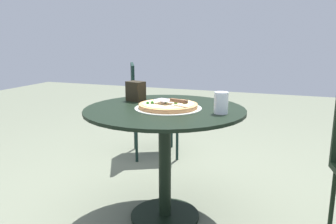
# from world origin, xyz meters

# --- Properties ---
(ground_plane) EXTENTS (10.00, 10.00, 0.00)m
(ground_plane) POSITION_xyz_m (0.00, 0.00, 0.00)
(ground_plane) COLOR #656B58
(patio_table) EXTENTS (0.92, 0.92, 0.68)m
(patio_table) POSITION_xyz_m (0.00, 0.00, 0.52)
(patio_table) COLOR black
(patio_table) RESTS_ON ground
(pizza_on_tray) EXTENTS (0.38, 0.38, 0.05)m
(pizza_on_tray) POSITION_xyz_m (0.00, 0.02, 0.70)
(pizza_on_tray) COLOR silver
(pizza_on_tray) RESTS_ON patio_table
(pizza_server) EXTENTS (0.11, 0.22, 0.02)m
(pizza_server) POSITION_xyz_m (0.03, 0.05, 0.73)
(pizza_server) COLOR silver
(pizza_server) RESTS_ON pizza_on_tray
(drinking_cup) EXTENTS (0.07, 0.07, 0.12)m
(drinking_cup) POSITION_xyz_m (0.03, 0.33, 0.74)
(drinking_cup) COLOR white
(drinking_cup) RESTS_ON patio_table
(napkin_dispenser) EXTENTS (0.11, 0.13, 0.12)m
(napkin_dispenser) POSITION_xyz_m (-0.15, -0.25, 0.74)
(napkin_dispenser) COLOR black
(napkin_dispenser) RESTS_ON patio_table
(patio_chair_near) EXTENTS (0.57, 0.57, 0.85)m
(patio_chair_near) POSITION_xyz_m (-1.00, -0.56, 0.51)
(patio_chair_near) COLOR black
(patio_chair_near) RESTS_ON ground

